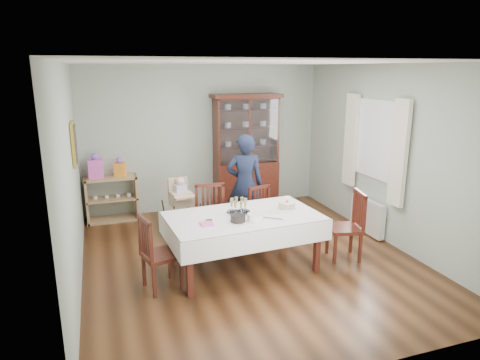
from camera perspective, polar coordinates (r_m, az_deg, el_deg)
name	(u,v)px	position (r m, az deg, el deg)	size (l,w,h in m)	color
floor	(249,258)	(6.20, 1.23, -10.42)	(5.00, 5.00, 0.00)	#593319
room_shell	(237,135)	(6.19, -0.38, 6.07)	(5.00, 5.00, 5.00)	#9EAA99
dining_table	(243,242)	(5.76, 0.43, -8.25)	(2.07, 1.28, 0.76)	#4E1C13
china_cabinet	(246,150)	(8.13, 0.81, 4.00)	(1.30, 0.48, 2.18)	#4E1C13
sideboard	(112,199)	(7.88, -16.68, -2.40)	(0.90, 0.38, 0.80)	tan
picture_frame	(74,144)	(6.16, -21.29, 4.52)	(0.04, 0.48, 0.58)	gold
window	(377,140)	(7.03, 17.76, 5.14)	(0.04, 1.02, 1.22)	white
curtain_left	(399,153)	(6.53, 20.46, 3.34)	(0.07, 0.30, 1.55)	silver
curtain_right	(351,140)	(7.51, 14.55, 5.17)	(0.07, 0.30, 1.55)	silver
radiator	(367,216)	(7.29, 16.62, -4.59)	(0.10, 0.80, 0.55)	white
chair_far_left	(212,234)	(6.25, -3.78, -7.23)	(0.52, 0.52, 1.01)	#4E1C13
chair_far_right	(265,228)	(6.59, 3.34, -6.37)	(0.47, 0.47, 0.89)	#4E1C13
chair_end_left	(161,267)	(5.41, -10.53, -11.33)	(0.51, 0.51, 0.95)	#4E1C13
chair_end_right	(345,239)	(6.29, 13.82, -7.61)	(0.52, 0.52, 0.97)	#4E1C13
woman	(245,184)	(6.89, 0.64, -0.57)	(0.60, 0.39, 1.64)	black
high_chair	(181,213)	(6.94, -7.83, -4.39)	(0.50, 0.50, 0.97)	black
champagne_tray	(239,209)	(5.69, -0.18, -3.85)	(0.32, 0.32, 0.20)	silver
birthday_cake	(287,206)	(5.90, 6.25, -3.41)	(0.26, 0.26, 0.18)	white
plate_stack_dark	(238,218)	(5.39, -0.28, -5.11)	(0.19, 0.19, 0.09)	black
plate_stack_white	(255,217)	(5.43, 2.03, -4.97)	(0.20, 0.20, 0.09)	white
napkin_stack	(207,224)	(5.31, -4.46, -5.87)	(0.15, 0.15, 0.02)	#EA56BF
cutlery	(206,222)	(5.41, -4.51, -5.54)	(0.10, 0.15, 0.01)	silver
cake_knife	(272,218)	(5.52, 4.34, -5.11)	(0.28, 0.03, 0.01)	silver
gift_bag_pink	(96,167)	(7.71, -18.68, 1.67)	(0.25, 0.17, 0.45)	#EA56BF
gift_bag_orange	(120,168)	(7.73, -15.72, 1.57)	(0.22, 0.18, 0.34)	orange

